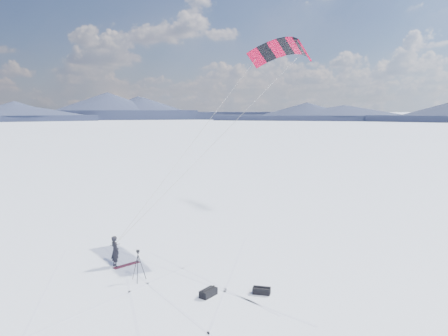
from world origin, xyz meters
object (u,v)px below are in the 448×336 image
snowkiter (116,266)px  tripod (138,261)px  gear_bag_b (262,290)px  gear_bag_a (208,293)px  snowboard (127,265)px

snowkiter → tripod: (0.65, -2.45, 1.01)m
gear_bag_b → gear_bag_a: bearing=-160.3°
snowkiter → gear_bag_b: bearing=-154.7°
gear_bag_a → gear_bag_b: bearing=-47.0°
snowkiter → snowboard: snowkiter is taller
tripod → snowboard: bearing=85.9°
tripod → snowkiter: bearing=99.0°
snowkiter → snowboard: bearing=-113.1°
snowkiter → gear_bag_b: size_ratio=1.95×
snowkiter → gear_bag_b: 8.33m
snowboard → gear_bag_a: bearing=-84.7°
snowkiter → gear_bag_b: snowkiter is taller
tripod → gear_bag_b: tripod is taller
snowkiter → gear_bag_a: bearing=-166.1°
gear_bag_a → snowkiter: bearing=90.7°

